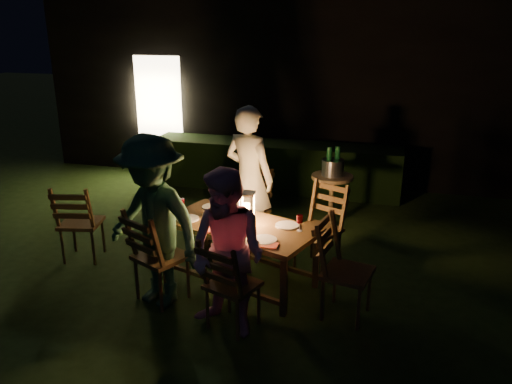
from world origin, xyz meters
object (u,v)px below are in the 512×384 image
(lantern, at_px, (247,209))
(bottle_table, at_px, (221,207))
(person_opp_left, at_px, (153,222))
(chair_near_right, at_px, (232,300))
(dining_table, at_px, (240,229))
(chair_far_left, at_px, (247,223))
(person_opp_right, at_px, (228,254))
(bottle_bucket_b, at_px, (337,163))
(chair_far_right, at_px, (318,242))
(chair_end, at_px, (344,287))
(chair_near_left, at_px, (160,272))
(person_house_side, at_px, (249,178))
(chair_spare, at_px, (82,236))
(ice_bucket, at_px, (333,168))
(side_table, at_px, (332,182))
(bottle_bucket_a, at_px, (329,164))

(lantern, relative_size, bottle_table, 1.25)
(person_opp_left, bearing_deg, chair_near_right, 3.20)
(dining_table, height_order, chair_far_left, chair_far_left)
(bottle_table, bearing_deg, person_opp_right, -68.13)
(chair_far_left, relative_size, bottle_bucket_b, 3.26)
(dining_table, height_order, person_opp_left, person_opp_left)
(chair_far_right, distance_m, chair_end, 1.03)
(chair_near_left, xyz_separation_m, person_house_side, (0.51, 1.51, 0.58))
(chair_spare, bearing_deg, ice_bucket, 20.30)
(side_table, bearing_deg, chair_near_left, -121.16)
(dining_table, distance_m, chair_near_left, 0.94)
(person_house_side, relative_size, lantern, 5.14)
(person_opp_right, distance_m, person_opp_left, 0.91)
(bottle_table, xyz_separation_m, side_table, (0.99, 1.70, -0.15))
(chair_spare, bearing_deg, side_table, 20.30)
(lantern, height_order, bottle_table, lantern)
(chair_far_left, bearing_deg, person_house_side, -90.04)
(chair_near_right, bearing_deg, bottle_bucket_a, 98.25)
(ice_bucket, bearing_deg, bottle_bucket_b, 38.66)
(chair_near_left, bearing_deg, side_table, 83.80)
(person_opp_right, relative_size, bottle_bucket_b, 4.86)
(bottle_bucket_a, distance_m, bottle_bucket_b, 0.13)
(dining_table, height_order, bottle_table, bottle_table)
(person_opp_left, distance_m, bottle_table, 0.85)
(chair_end, bearing_deg, person_opp_left, -71.10)
(side_table, distance_m, bottle_bucket_b, 0.26)
(dining_table, bearing_deg, side_table, 85.59)
(chair_near_left, xyz_separation_m, chair_spare, (-1.31, 0.60, -0.01))
(dining_table, xyz_separation_m, ice_bucket, (0.76, 1.78, 0.25))
(chair_spare, height_order, person_opp_left, person_opp_left)
(chair_far_right, distance_m, person_house_side, 1.16)
(chair_far_left, distance_m, person_opp_left, 1.69)
(chair_near_left, distance_m, chair_near_right, 0.90)
(lantern, relative_size, ice_bucket, 1.17)
(chair_near_left, relative_size, bottle_table, 3.73)
(lantern, xyz_separation_m, side_table, (0.69, 1.75, -0.17))
(side_table, bearing_deg, person_opp_left, -120.90)
(person_opp_right, bearing_deg, person_opp_left, -180.00)
(chair_near_left, distance_m, person_house_side, 1.70)
(person_opp_left, relative_size, ice_bucket, 5.82)
(dining_table, height_order, person_house_side, person_house_side)
(chair_far_right, relative_size, side_table, 1.36)
(person_opp_right, relative_size, lantern, 4.44)
(chair_near_right, distance_m, ice_bucket, 2.78)
(dining_table, relative_size, chair_spare, 1.81)
(chair_end, bearing_deg, chair_near_left, -72.48)
(chair_end, xyz_separation_m, chair_spare, (-3.15, 0.41, -0.01))
(chair_near_left, relative_size, ice_bucket, 3.48)
(person_house_side, distance_m, bottle_bucket_b, 1.33)
(chair_near_right, distance_m, chair_end, 1.09)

